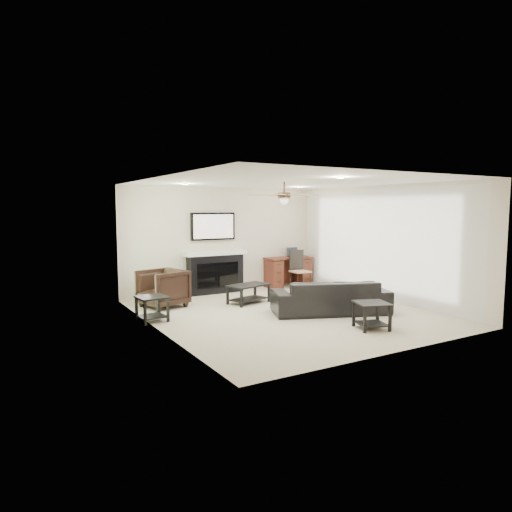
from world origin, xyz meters
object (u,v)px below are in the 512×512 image
Objects in this scene: coffee_table at (249,294)px; fireplace_unit at (215,253)px; sofa at (330,297)px; desk at (288,272)px; armchair at (162,288)px.

fireplace_unit reaches higher than coffee_table.
desk is at bearing -87.11° from sofa.
coffee_table is at bearing -85.22° from fireplace_unit.
sofa is at bearing -76.03° from coffee_table.
armchair is 0.70× the size of desk.
desk is (1.90, 1.32, 0.18)m from coffee_table.
armchair is 3.68m from desk.
armchair is at bearing -17.83° from sofa.
coffee_table is at bearing -38.88° from sofa.
desk is (2.01, -0.06, -0.57)m from fireplace_unit.
coffee_table is 2.32m from desk.
sofa is 1.15× the size of fireplace_unit.
armchair is 1.88m from fireplace_unit.
fireplace_unit is at bearing 178.34° from desk.
fireplace_unit is at bearing -49.43° from sofa.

